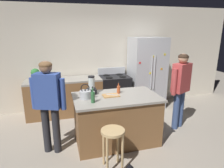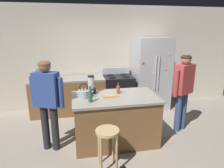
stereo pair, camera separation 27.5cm
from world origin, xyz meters
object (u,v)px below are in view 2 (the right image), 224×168
(bar_stool, at_px, (107,139))
(blender_appliance, at_px, (91,86))
(kitchen_island, at_px, (115,119))
(chef_knife, at_px, (111,95))
(cutting_board, at_px, (110,95))
(person_by_island_left, at_px, (47,98))
(stove_range, at_px, (118,93))
(bottle_cooking_sauce, at_px, (118,89))
(tea_kettle, at_px, (84,94))
(refrigerator, at_px, (151,74))
(person_by_sink_right, at_px, (183,86))
(bottle_olive_oil, at_px, (90,96))
(potted_plant, at_px, (40,73))

(bar_stool, relative_size, blender_appliance, 1.91)
(kitchen_island, height_order, chef_knife, chef_knife)
(blender_appliance, height_order, cutting_board, blender_appliance)
(person_by_island_left, relative_size, chef_knife, 7.36)
(stove_range, xyz_separation_m, bottle_cooking_sauce, (-0.32, -1.37, 0.52))
(kitchen_island, relative_size, blender_appliance, 4.53)
(cutting_board, bearing_deg, tea_kettle, -179.53)
(stove_range, height_order, blender_appliance, blender_appliance)
(bar_stool, relative_size, chef_knife, 2.99)
(bar_stool, xyz_separation_m, bottle_cooking_sauce, (0.37, 0.90, 0.48))
(refrigerator, bearing_deg, person_by_sink_right, -83.74)
(cutting_board, bearing_deg, refrigerator, 46.23)
(chef_knife, bearing_deg, person_by_island_left, -148.44)
(blender_appliance, height_order, tea_kettle, blender_appliance)
(person_by_sink_right, bearing_deg, person_by_island_left, -175.95)
(person_by_island_left, xyz_separation_m, tea_kettle, (0.62, 0.05, 0.02))
(bottle_olive_oil, bearing_deg, chef_knife, 31.10)
(refrigerator, relative_size, bottle_olive_oil, 6.88)
(chef_knife, bearing_deg, refrigerator, 75.36)
(stove_range, relative_size, bar_stool, 1.66)
(stove_range, height_order, chef_knife, stove_range)
(cutting_board, bearing_deg, kitchen_island, -19.13)
(bottle_cooking_sauce, relative_size, bottle_olive_oil, 0.78)
(person_by_island_left, xyz_separation_m, bar_stool, (0.91, -0.72, -0.47))
(potted_plant, xyz_separation_m, bottle_cooking_sauce, (1.61, -1.39, -0.09))
(tea_kettle, bearing_deg, bottle_olive_oil, -69.14)
(stove_range, bearing_deg, person_by_island_left, -135.80)
(person_by_sink_right, distance_m, bar_stool, 2.01)
(tea_kettle, height_order, chef_knife, tea_kettle)
(bar_stool, height_order, chef_knife, chef_knife)
(refrigerator, height_order, bottle_cooking_sauce, refrigerator)
(person_by_sink_right, distance_m, bottle_olive_oil, 1.97)
(kitchen_island, height_order, person_by_island_left, person_by_island_left)
(cutting_board, bearing_deg, person_by_sink_right, 4.86)
(stove_range, xyz_separation_m, cutting_board, (-0.50, -1.49, 0.46))
(cutting_board, bearing_deg, potted_plant, 133.13)
(potted_plant, bearing_deg, stove_range, -0.76)
(blender_appliance, bearing_deg, chef_knife, -34.42)
(person_by_island_left, relative_size, bottle_olive_oil, 5.87)
(person_by_island_left, distance_m, tea_kettle, 0.62)
(tea_kettle, height_order, cutting_board, tea_kettle)
(tea_kettle, bearing_deg, chef_knife, 0.45)
(bottle_olive_oil, xyz_separation_m, chef_knife, (0.40, 0.24, -0.08))
(person_by_sink_right, xyz_separation_m, bottle_cooking_sauce, (-1.37, -0.01, 0.01))
(stove_range, distance_m, potted_plant, 2.02)
(bar_stool, height_order, bottle_olive_oil, bottle_olive_oil)
(bar_stool, xyz_separation_m, tea_kettle, (-0.28, 0.77, 0.48))
(tea_kettle, bearing_deg, refrigerator, 38.13)
(potted_plant, height_order, blender_appliance, blender_appliance)
(bar_stool, distance_m, tea_kettle, 0.95)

